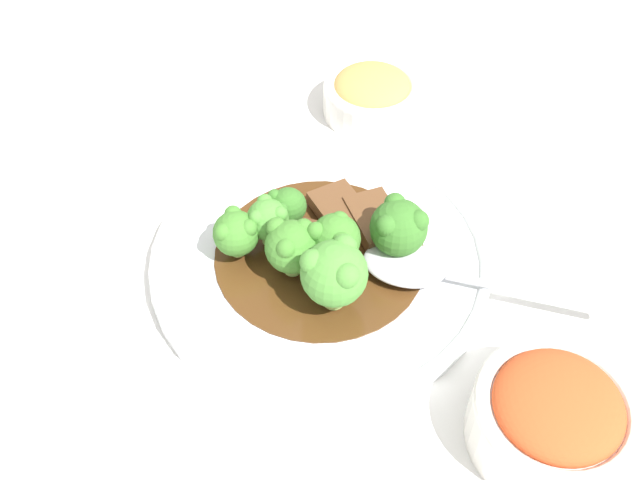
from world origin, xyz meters
TOP-DOWN VIEW (x-y plane):
  - ground_plane at (0.00, 0.00)m, footprint 4.00×4.00m
  - main_plate at (0.00, 0.00)m, footprint 0.29×0.29m
  - beef_strip_0 at (-0.00, -0.02)m, footprint 0.06×0.07m
  - beef_strip_1 at (-0.04, -0.02)m, footprint 0.05×0.06m
  - beef_strip_2 at (-0.06, 0.01)m, footprint 0.06×0.07m
  - broccoli_floret_0 at (-0.05, 0.04)m, footprint 0.05×0.05m
  - broccoli_floret_1 at (0.03, -0.00)m, footprint 0.04×0.04m
  - broccoli_floret_2 at (0.00, 0.02)m, footprint 0.04×0.04m
  - broccoli_floret_3 at (0.05, -0.05)m, footprint 0.04×0.04m
  - broccoli_floret_4 at (0.00, -0.04)m, footprint 0.03×0.03m
  - broccoli_floret_5 at (0.03, 0.05)m, footprint 0.05×0.05m
  - broccoli_floret_6 at (0.02, -0.04)m, footprint 0.04×0.04m
  - serving_spoon at (-0.05, 0.07)m, footprint 0.13×0.19m
  - side_bowl_kimchi at (-0.01, 0.23)m, footprint 0.12×0.12m
  - side_bowl_appetizer at (-0.18, -0.12)m, footprint 0.10×0.10m
  - sauce_dish at (0.23, -0.08)m, footprint 0.08×0.08m

SIDE VIEW (x-z plane):
  - ground_plane at x=0.00m, z-range 0.00..0.00m
  - sauce_dish at x=0.23m, z-range 0.00..0.01m
  - main_plate at x=0.00m, z-range 0.00..0.02m
  - side_bowl_appetizer at x=-0.18m, z-range 0.00..0.05m
  - beef_strip_0 at x=0.00m, z-range 0.02..0.03m
  - beef_strip_1 at x=-0.04m, z-range 0.02..0.03m
  - serving_spoon at x=-0.05m, z-range 0.02..0.03m
  - beef_strip_2 at x=-0.06m, z-range 0.02..0.03m
  - side_bowl_kimchi at x=-0.01m, z-range 0.00..0.06m
  - broccoli_floret_3 at x=0.05m, z-range 0.02..0.07m
  - broccoli_floret_4 at x=0.00m, z-range 0.02..0.06m
  - broccoli_floret_6 at x=0.02m, z-range 0.02..0.07m
  - broccoli_floret_1 at x=0.03m, z-range 0.02..0.08m
  - broccoli_floret_0 at x=-0.05m, z-range 0.02..0.08m
  - broccoli_floret_2 at x=0.00m, z-range 0.03..0.08m
  - broccoli_floret_5 at x=0.03m, z-range 0.03..0.09m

